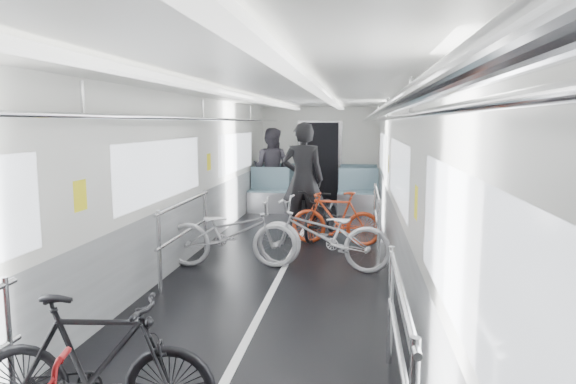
% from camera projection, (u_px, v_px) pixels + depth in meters
% --- Properties ---
extents(car_shell, '(3.02, 14.01, 2.41)m').
position_uv_depth(car_shell, '(295.00, 178.00, 8.13)').
color(car_shell, black).
rests_on(car_shell, ground).
extents(bike_left_mid, '(1.58, 0.60, 0.93)m').
position_uv_depth(bike_left_mid, '(96.00, 365.00, 3.28)').
color(bike_left_mid, black).
rests_on(bike_left_mid, floor).
extents(bike_left_far, '(1.88, 0.81, 0.96)m').
position_uv_depth(bike_left_far, '(231.00, 233.00, 7.12)').
color(bike_left_far, '#A1A1A6').
rests_on(bike_left_far, floor).
extents(bike_right_mid, '(1.95, 0.94, 0.98)m').
position_uv_depth(bike_right_mid, '(322.00, 234.00, 6.97)').
color(bike_right_mid, '#ADACB1').
rests_on(bike_right_mid, floor).
extents(bike_right_far, '(1.52, 0.60, 0.89)m').
position_uv_depth(bike_right_far, '(336.00, 218.00, 8.40)').
color(bike_right_far, '#BB3717').
rests_on(bike_right_far, floor).
extents(bike_aisle, '(0.98, 1.73, 0.86)m').
position_uv_depth(bike_aisle, '(323.00, 213.00, 8.96)').
color(bike_aisle, black).
rests_on(bike_aisle, floor).
extents(person_standing, '(0.77, 0.54, 2.01)m').
position_uv_depth(person_standing, '(303.00, 179.00, 9.03)').
color(person_standing, black).
rests_on(person_standing, floor).
extents(person_seated, '(1.04, 0.88, 1.88)m').
position_uv_depth(person_seated, '(271.00, 168.00, 12.07)').
color(person_seated, '#2F2B33').
rests_on(person_seated, floor).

